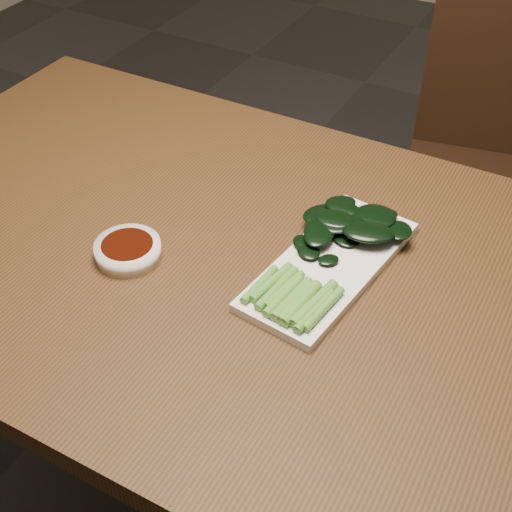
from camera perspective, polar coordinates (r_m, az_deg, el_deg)
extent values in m
cube|color=#3F2712|center=(1.08, -0.34, -1.01)|extent=(1.40, 0.80, 0.04)
cylinder|color=#3F2712|center=(1.83, -12.72, 2.99)|extent=(0.05, 0.05, 0.71)
cube|color=black|center=(1.81, 18.49, 4.24)|extent=(0.53, 0.53, 0.04)
cylinder|color=black|center=(1.80, 10.63, -3.80)|extent=(0.04, 0.04, 0.41)
cylinder|color=black|center=(2.10, 12.29, 3.36)|extent=(0.04, 0.04, 0.41)
cylinder|color=white|center=(1.08, -10.21, 0.43)|extent=(0.10, 0.10, 0.02)
cylinder|color=black|center=(1.07, -10.27, 0.88)|extent=(0.08, 0.08, 0.00)
cube|color=white|center=(1.05, 5.90, -0.73)|extent=(0.17, 0.33, 0.01)
cylinder|color=#559834|center=(1.00, 0.28, -2.28)|extent=(0.02, 0.08, 0.01)
cylinder|color=#559834|center=(1.00, 1.23, -2.11)|extent=(0.03, 0.09, 0.01)
cylinder|color=#559834|center=(0.99, 1.68, -2.59)|extent=(0.02, 0.10, 0.01)
cylinder|color=#559834|center=(0.99, 2.26, -2.69)|extent=(0.03, 0.09, 0.01)
cylinder|color=#559834|center=(0.98, 2.15, -3.23)|extent=(0.02, 0.09, 0.01)
cylinder|color=#559834|center=(0.98, 2.88, -3.44)|extent=(0.02, 0.09, 0.01)
cylinder|color=#559834|center=(0.97, 3.16, -3.72)|extent=(0.02, 0.08, 0.02)
cylinder|color=#559834|center=(0.97, 3.61, -3.79)|extent=(0.02, 0.09, 0.02)
cylinder|color=#559834|center=(0.97, 4.66, -3.81)|extent=(0.03, 0.10, 0.02)
cylinder|color=#559834|center=(0.96, 4.69, -4.42)|extent=(0.02, 0.09, 0.01)
cylinder|color=#559834|center=(0.97, 5.41, -4.22)|extent=(0.02, 0.09, 0.01)
ellipsoid|color=black|center=(1.09, 6.38, 2.97)|extent=(0.07, 0.06, 0.01)
ellipsoid|color=black|center=(1.12, 6.78, 3.28)|extent=(0.08, 0.09, 0.01)
ellipsoid|color=black|center=(1.11, 6.83, 2.74)|extent=(0.06, 0.04, 0.01)
ellipsoid|color=black|center=(1.09, 5.82, 2.28)|extent=(0.05, 0.05, 0.01)
ellipsoid|color=black|center=(1.07, 5.08, 1.73)|extent=(0.05, 0.07, 0.01)
ellipsoid|color=black|center=(1.11, 9.52, 3.17)|extent=(0.07, 0.07, 0.01)
ellipsoid|color=black|center=(1.09, 8.19, 2.34)|extent=(0.07, 0.08, 0.01)
ellipsoid|color=black|center=(1.08, 8.99, 1.87)|extent=(0.09, 0.07, 0.01)
ellipsoid|color=black|center=(1.09, 7.26, 1.69)|extent=(0.07, 0.08, 0.01)
ellipsoid|color=black|center=(1.13, 6.78, 4.27)|extent=(0.06, 0.06, 0.01)
ellipsoid|color=black|center=(1.10, 6.84, 2.75)|extent=(0.05, 0.05, 0.01)
ellipsoid|color=black|center=(1.10, 5.58, 2.59)|extent=(0.07, 0.07, 0.01)
ellipsoid|color=black|center=(1.11, 8.66, 2.55)|extent=(0.06, 0.06, 0.01)
ellipsoid|color=black|center=(1.13, 9.66, 3.13)|extent=(0.08, 0.08, 0.01)
ellipsoid|color=black|center=(1.09, 6.72, 2.41)|extent=(0.07, 0.07, 0.01)
ellipsoid|color=black|center=(1.13, 9.74, 3.47)|extent=(0.06, 0.05, 0.01)
ellipsoid|color=black|center=(1.08, 4.92, 2.14)|extent=(0.05, 0.07, 0.01)
ellipsoid|color=black|center=(1.10, 11.37, 2.04)|extent=(0.05, 0.06, 0.01)
ellipsoid|color=black|center=(1.12, 6.94, 3.88)|extent=(0.06, 0.04, 0.01)
ellipsoid|color=black|center=(1.12, 5.87, 3.26)|extent=(0.10, 0.10, 0.01)
ellipsoid|color=black|center=(1.06, 4.24, 0.54)|extent=(0.03, 0.04, 0.01)
ellipsoid|color=black|center=(1.05, 4.21, 0.42)|extent=(0.05, 0.05, 0.01)
ellipsoid|color=black|center=(1.04, 5.82, -0.30)|extent=(0.04, 0.04, 0.01)
ellipsoid|color=black|center=(1.07, 3.91, 1.04)|extent=(0.05, 0.05, 0.01)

